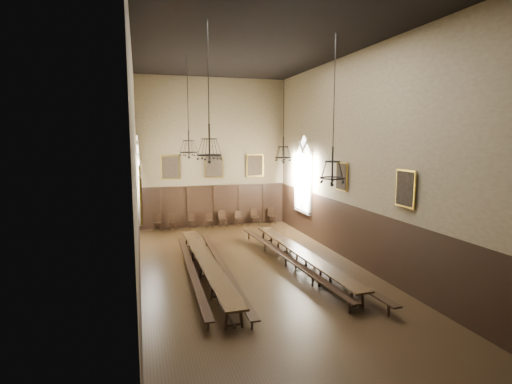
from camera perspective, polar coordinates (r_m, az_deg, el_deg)
name	(u,v)px	position (r m, az deg, el deg)	size (l,w,h in m)	color
floor	(255,272)	(16.64, -0.17, -11.34)	(9.00, 18.00, 0.02)	black
ceiling	(255,42)	(16.11, -0.19, 20.59)	(9.00, 18.00, 0.02)	black
wall_back	(213,153)	(24.51, -6.11, 5.55)	(9.00, 0.02, 9.00)	#766748
wall_front	(395,191)	(7.56, 19.29, 0.18)	(9.00, 0.02, 9.00)	#766748
wall_left	(135,164)	(15.12, -16.86, 3.89)	(0.02, 18.00, 9.00)	#766748
wall_right	(356,160)	(17.55, 14.15, 4.48)	(0.02, 18.00, 9.00)	#766748
wainscot_panelling	(255,242)	(16.27, -0.17, -7.14)	(9.00, 18.00, 2.50)	black
table_left	(207,269)	(15.90, -7.07, -10.84)	(0.81, 9.64, 0.75)	black
table_right	(301,260)	(17.03, 6.47, -9.59)	(0.94, 9.44, 0.74)	black
bench_left_outer	(191,272)	(15.99, -9.21, -11.17)	(0.49, 9.50, 0.43)	black
bench_left_inner	(223,269)	(16.08, -4.74, -10.94)	(0.54, 9.96, 0.45)	black
bench_right_inner	(286,260)	(17.21, 4.26, -9.60)	(0.97, 10.54, 0.47)	black
bench_right_outer	(314,261)	(17.17, 8.32, -9.70)	(0.85, 10.60, 0.48)	black
chair_0	(158,226)	(24.23, -13.86, -4.68)	(0.55, 0.55, 1.00)	black
chair_1	(172,225)	(24.26, -11.86, -4.61)	(0.45, 0.45, 0.99)	black
chair_2	(192,224)	(24.44, -9.10, -4.54)	(0.42, 0.42, 0.87)	black
chair_3	(209,223)	(24.46, -6.67, -4.45)	(0.45, 0.45, 0.91)	black
chair_4	(223,222)	(24.66, -4.80, -4.25)	(0.48, 0.48, 1.02)	black
chair_5	(239,221)	(24.84, -2.48, -4.20)	(0.48, 0.48, 0.93)	black
chair_6	(255,220)	(25.19, -0.19, -3.99)	(0.48, 0.48, 0.98)	black
chair_7	(272,219)	(25.46, 2.25, -3.86)	(0.48, 0.48, 0.99)	black
chandelier_back_left	(189,146)	(18.18, -9.58, 6.55)	(0.81, 0.81, 4.36)	black
chandelier_back_right	(283,150)	(18.71, 3.93, 5.95)	(0.78, 0.78, 4.63)	black
chandelier_front_left	(209,145)	(12.75, -6.68, 6.63)	(0.79, 0.79, 4.25)	black
chandelier_front_right	(332,169)	(14.54, 10.85, 3.23)	(0.91, 0.91, 5.16)	black
portrait_back_0	(170,167)	(24.10, -12.13, 3.48)	(1.10, 0.12, 1.40)	#AC8929
portrait_back_1	(214,166)	(24.43, -6.02, 3.67)	(1.10, 0.12, 1.40)	#AC8929
portrait_back_2	(255,165)	(25.03, -0.15, 3.81)	(1.10, 0.12, 1.40)	#AC8929
portrait_left_0	(140,183)	(16.18, -16.27, 1.30)	(0.12, 1.00, 1.30)	#AC8929
portrait_left_1	(141,200)	(11.72, -16.16, -1.07)	(0.12, 1.00, 1.30)	#AC8929
portrait_right_0	(342,176)	(18.41, 12.14, 2.19)	(0.12, 1.00, 1.30)	#AC8929
portrait_right_1	(405,189)	(14.64, 20.56, 0.46)	(0.12, 1.00, 1.30)	#AC8929
window_right	(303,174)	(22.49, 6.76, 2.54)	(0.20, 2.20, 4.60)	white
window_left	(138,179)	(20.69, -16.44, 1.81)	(0.20, 2.20, 4.60)	white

